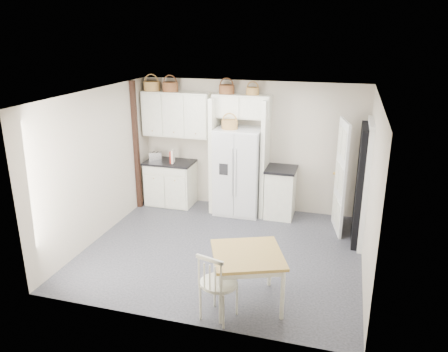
% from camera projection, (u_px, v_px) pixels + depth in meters
% --- Properties ---
extents(floor, '(4.50, 4.50, 0.00)m').
position_uv_depth(floor, '(223.00, 250.00, 7.35)').
color(floor, '#24242A').
rests_on(floor, ground).
extents(ceiling, '(4.50, 4.50, 0.00)m').
position_uv_depth(ceiling, '(223.00, 95.00, 6.52)').
color(ceiling, white).
rests_on(ceiling, wall_back).
extents(wall_back, '(4.50, 0.00, 4.50)m').
position_uv_depth(wall_back, '(250.00, 146.00, 8.76)').
color(wall_back, '#BAB39C').
rests_on(wall_back, floor).
extents(wall_left, '(0.00, 4.00, 4.00)m').
position_uv_depth(wall_left, '(98.00, 165.00, 7.53)').
color(wall_left, '#BAB39C').
rests_on(wall_left, floor).
extents(wall_right, '(0.00, 4.00, 4.00)m').
position_uv_depth(wall_right, '(371.00, 190.00, 6.35)').
color(wall_right, '#BAB39C').
rests_on(wall_right, floor).
extents(refrigerator, '(0.89, 0.72, 1.73)m').
position_uv_depth(refrigerator, '(239.00, 171.00, 8.63)').
color(refrigerator, silver).
rests_on(refrigerator, floor).
extents(base_cab_left, '(0.97, 0.61, 0.89)m').
position_uv_depth(base_cab_left, '(171.00, 183.00, 9.19)').
color(base_cab_left, white).
rests_on(base_cab_left, floor).
extents(base_cab_right, '(0.54, 0.65, 0.95)m').
position_uv_depth(base_cab_right, '(280.00, 193.00, 8.57)').
color(base_cab_right, white).
rests_on(base_cab_right, floor).
extents(dining_table, '(1.17, 1.17, 0.75)m').
position_uv_depth(dining_table, '(247.00, 278.00, 5.82)').
color(dining_table, olive).
rests_on(dining_table, floor).
extents(windsor_chair, '(0.59, 0.56, 1.00)m').
position_uv_depth(windsor_chair, '(219.00, 283.00, 5.48)').
color(windsor_chair, white).
rests_on(windsor_chair, floor).
extents(counter_left, '(1.01, 0.65, 0.04)m').
position_uv_depth(counter_left, '(170.00, 162.00, 9.04)').
color(counter_left, black).
rests_on(counter_left, base_cab_left).
extents(counter_right, '(0.58, 0.69, 0.04)m').
position_uv_depth(counter_right, '(282.00, 169.00, 8.41)').
color(counter_right, black).
rests_on(counter_right, base_cab_right).
extents(toaster, '(0.29, 0.22, 0.18)m').
position_uv_depth(toaster, '(156.00, 156.00, 9.07)').
color(toaster, silver).
rests_on(toaster, counter_left).
extents(cookbook_red, '(0.05, 0.17, 0.25)m').
position_uv_depth(cookbook_red, '(172.00, 157.00, 8.90)').
color(cookbook_red, maroon).
rests_on(cookbook_red, counter_left).
extents(cookbook_cream, '(0.07, 0.18, 0.27)m').
position_uv_depth(cookbook_cream, '(173.00, 156.00, 8.89)').
color(cookbook_cream, silver).
rests_on(cookbook_cream, counter_left).
extents(basket_upper_a, '(0.33, 0.33, 0.19)m').
position_uv_depth(basket_upper_a, '(152.00, 86.00, 8.77)').
color(basket_upper_a, '#A07032').
rests_on(basket_upper_a, upper_cabinet).
extents(basket_upper_b, '(0.32, 0.32, 0.19)m').
position_uv_depth(basket_upper_b, '(170.00, 87.00, 8.66)').
color(basket_upper_b, brown).
rests_on(basket_upper_b, upper_cabinet).
extents(basket_bridge_a, '(0.30, 0.30, 0.17)m').
position_uv_depth(basket_bridge_a, '(227.00, 89.00, 8.36)').
color(basket_bridge_a, brown).
rests_on(basket_bridge_a, bridge_cabinet).
extents(basket_bridge_b, '(0.25, 0.25, 0.14)m').
position_uv_depth(basket_bridge_b, '(253.00, 91.00, 8.23)').
color(basket_bridge_b, '#A07032').
rests_on(basket_bridge_b, bridge_cabinet).
extents(basket_fridge_a, '(0.31, 0.31, 0.17)m').
position_uv_depth(basket_fridge_a, '(230.00, 125.00, 8.28)').
color(basket_fridge_a, '#A07032').
rests_on(basket_fridge_a, refrigerator).
extents(upper_cabinet, '(1.40, 0.34, 0.90)m').
position_uv_depth(upper_cabinet, '(177.00, 114.00, 8.81)').
color(upper_cabinet, white).
rests_on(upper_cabinet, wall_back).
extents(bridge_cabinet, '(1.12, 0.34, 0.45)m').
position_uv_depth(bridge_cabinet, '(242.00, 106.00, 8.38)').
color(bridge_cabinet, white).
rests_on(bridge_cabinet, wall_back).
extents(fridge_panel_left, '(0.08, 0.60, 2.30)m').
position_uv_depth(fridge_panel_left, '(215.00, 155.00, 8.71)').
color(fridge_panel_left, white).
rests_on(fridge_panel_left, floor).
extents(fridge_panel_right, '(0.08, 0.60, 2.30)m').
position_uv_depth(fridge_panel_right, '(265.00, 159.00, 8.44)').
color(fridge_panel_right, white).
rests_on(fridge_panel_right, floor).
extents(trim_post, '(0.09, 0.09, 2.60)m').
position_uv_depth(trim_post, '(136.00, 146.00, 8.74)').
color(trim_post, black).
rests_on(trim_post, floor).
extents(doorway_void, '(0.18, 0.85, 2.05)m').
position_uv_depth(doorway_void, '(362.00, 185.00, 7.37)').
color(doorway_void, black).
rests_on(doorway_void, floor).
extents(door_slab, '(0.21, 0.79, 2.05)m').
position_uv_depth(door_slab, '(341.00, 177.00, 7.77)').
color(door_slab, white).
rests_on(door_slab, floor).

